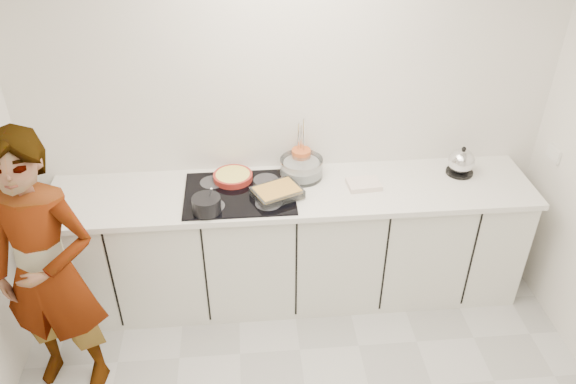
{
  "coord_description": "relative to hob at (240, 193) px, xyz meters",
  "views": [
    {
      "loc": [
        -0.3,
        -1.81,
        2.97
      ],
      "look_at": [
        -0.05,
        1.05,
        1.05
      ],
      "focal_mm": 35.0,
      "sensor_mm": 36.0,
      "label": 1
    }
  ],
  "objects": [
    {
      "name": "wall_back",
      "position": [
        0.35,
        0.34,
        0.38
      ],
      "size": [
        3.6,
        0.0,
        2.6
      ],
      "primitive_type": "cube",
      "color": "white",
      "rests_on": "ground"
    },
    {
      "name": "base_cabinets",
      "position": [
        0.35,
        0.02,
        -0.48
      ],
      "size": [
        3.2,
        0.58,
        0.87
      ],
      "primitive_type": "cube",
      "color": "silver",
      "rests_on": "floor"
    },
    {
      "name": "countertop",
      "position": [
        0.35,
        0.02,
        -0.03
      ],
      "size": [
        3.24,
        0.64,
        0.04
      ],
      "primitive_type": "cube",
      "color": "white",
      "rests_on": "base_cabinets"
    },
    {
      "name": "hob",
      "position": [
        0.0,
        0.0,
        0.0
      ],
      "size": [
        0.72,
        0.54,
        0.01
      ],
      "primitive_type": "cube",
      "color": "black",
      "rests_on": "countertop"
    },
    {
      "name": "tart_dish",
      "position": [
        -0.04,
        0.16,
        0.03
      ],
      "size": [
        0.28,
        0.28,
        0.04
      ],
      "color": "#A1281F",
      "rests_on": "hob"
    },
    {
      "name": "saucepan",
      "position": [
        -0.21,
        -0.19,
        0.06
      ],
      "size": [
        0.24,
        0.24,
        0.17
      ],
      "color": "black",
      "rests_on": "hob"
    },
    {
      "name": "baking_dish",
      "position": [
        0.24,
        -0.07,
        0.04
      ],
      "size": [
        0.36,
        0.32,
        0.06
      ],
      "color": "silver",
      "rests_on": "hob"
    },
    {
      "name": "mixing_bowl",
      "position": [
        0.43,
        0.19,
        0.06
      ],
      "size": [
        0.33,
        0.33,
        0.14
      ],
      "color": "silver",
      "rests_on": "countertop"
    },
    {
      "name": "tea_towel",
      "position": [
        0.83,
        0.02,
        0.01
      ],
      "size": [
        0.23,
        0.17,
        0.04
      ],
      "primitive_type": "cube",
      "rotation": [
        0.0,
        0.0,
        0.08
      ],
      "color": "white",
      "rests_on": "countertop"
    },
    {
      "name": "kettle",
      "position": [
        1.52,
        0.13,
        0.08
      ],
      "size": [
        0.2,
        0.2,
        0.21
      ],
      "color": "black",
      "rests_on": "countertop"
    },
    {
      "name": "utensil_crock",
      "position": [
        0.43,
        0.27,
        0.08
      ],
      "size": [
        0.17,
        0.17,
        0.16
      ],
      "primitive_type": "cylinder",
      "rotation": [
        0.0,
        0.0,
        -0.41
      ],
      "color": "#D35B27",
      "rests_on": "countertop"
    },
    {
      "name": "cook",
      "position": [
        -1.08,
        -0.62,
        -0.05
      ],
      "size": [
        0.7,
        0.53,
        1.73
      ],
      "primitive_type": "imported",
      "rotation": [
        0.0,
        0.0,
        -0.2
      ],
      "color": "silver",
      "rests_on": "floor"
    }
  ]
}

